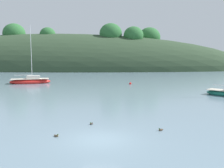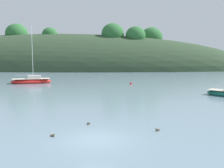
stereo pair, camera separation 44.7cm
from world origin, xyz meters
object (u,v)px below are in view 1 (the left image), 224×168
at_px(mooring_buoy_inner, 130,84).
at_px(duck_lead, 56,136).
at_px(sailboat_navy_dinghy, 30,81).
at_px(duck_trailing, 161,130).
at_px(duck_lone_left, 91,124).

relative_size(mooring_buoy_inner, duck_lead, 1.37).
xyz_separation_m(sailboat_navy_dinghy, mooring_buoy_inner, (18.86, -0.77, -0.32)).
relative_size(mooring_buoy_inner, duck_trailing, 1.36).
height_order(mooring_buoy_inner, duck_trailing, mooring_buoy_inner).
bearing_deg(mooring_buoy_inner, duck_lone_left, -98.37).
relative_size(mooring_buoy_inner, duck_lone_left, 1.29).
xyz_separation_m(duck_lead, duck_lone_left, (1.91, 2.94, 0.00)).
bearing_deg(mooring_buoy_inner, duck_trailing, -87.86).
xyz_separation_m(mooring_buoy_inner, duck_lone_left, (-3.96, -26.95, -0.07)).
xyz_separation_m(sailboat_navy_dinghy, duck_lone_left, (14.90, -27.71, -0.39)).
height_order(sailboat_navy_dinghy, mooring_buoy_inner, sailboat_navy_dinghy).
bearing_deg(duck_lone_left, mooring_buoy_inner, 81.63).
xyz_separation_m(mooring_buoy_inner, duck_lead, (-5.88, -29.89, -0.07)).
height_order(mooring_buoy_inner, duck_lead, mooring_buoy_inner).
relative_size(duck_lead, duck_trailing, 0.99).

